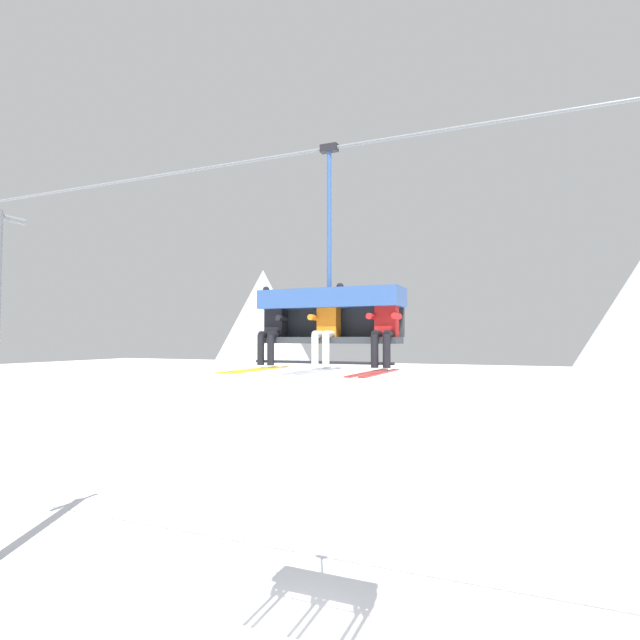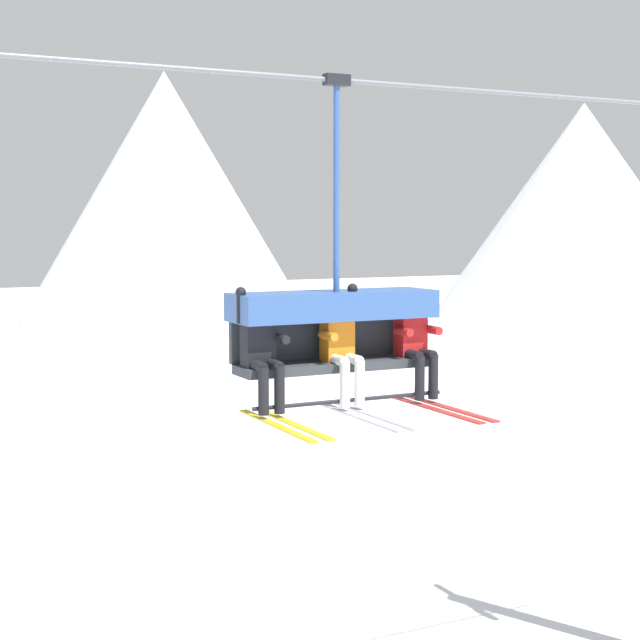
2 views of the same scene
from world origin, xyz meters
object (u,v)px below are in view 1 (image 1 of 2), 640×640
object	(u,v)px
skier_black	(272,326)
skier_orange	(326,325)
skier_red	(384,326)
chairlift_chair	(331,307)

from	to	relation	value
skier_black	skier_orange	xyz separation A→B (m)	(0.93, 0.00, 0.00)
skier_red	chairlift_chair	bearing A→B (deg)	166.60
skier_orange	skier_red	distance (m)	0.92
skier_black	skier_orange	distance (m)	0.93
skier_orange	skier_red	xyz separation A→B (m)	(0.92, -0.01, -0.02)
chairlift_chair	skier_red	bearing A→B (deg)	-13.40
skier_black	skier_orange	bearing A→B (deg)	0.00
skier_black	skier_orange	size ratio (longest dim) A/B	1.00
chairlift_chair	skier_black	world-z (taller)	chairlift_chair
chairlift_chair	skier_black	bearing A→B (deg)	-167.05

